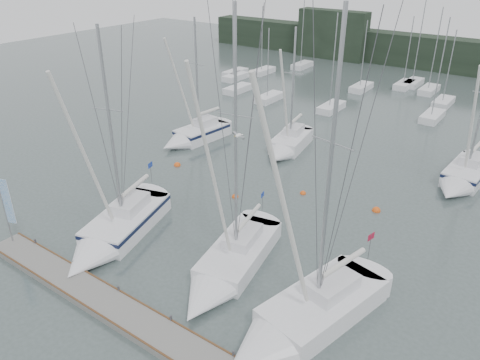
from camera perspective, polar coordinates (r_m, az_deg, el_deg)
name	(u,v)px	position (r m, az deg, el deg)	size (l,w,h in m)	color
ground	(193,272)	(28.98, -5.69, -11.14)	(160.00, 160.00, 0.00)	#44524F
dock	(131,318)	(26.26, -13.14, -16.02)	(24.00, 2.00, 0.40)	slate
far_treeline	(456,56)	(81.80, 24.81, 13.60)	(90.00, 4.00, 5.00)	black
far_building_left	(332,35)	(85.78, 11.21, 17.00)	(12.00, 3.00, 8.00)	black
mast_forest	(392,96)	(64.00, 18.08, 9.73)	(57.89, 26.67, 13.62)	silver
sailboat_near_left	(112,235)	(32.16, -15.39, -6.45)	(5.80, 10.47, 14.90)	silver
sailboat_near_center	(224,272)	(28.01, -1.98, -11.16)	(4.86, 10.54, 16.42)	silver
sailboat_near_right	(295,325)	(24.80, 6.71, -17.09)	(5.55, 10.81, 17.00)	silver
sailboat_mid_a	(192,136)	(47.15, -5.85, 5.34)	(3.59, 8.10, 12.82)	silver
sailboat_mid_b	(286,146)	(44.78, 5.63, 4.09)	(3.88, 8.01, 12.27)	silver
sailboat_mid_d	(462,178)	(42.45, 25.47, 0.19)	(3.32, 8.68, 12.61)	silver
buoy_a	(235,197)	(36.79, -0.60, -2.10)	(0.52, 0.52, 0.52)	#E85514
buoy_b	(376,211)	(36.39, 16.26, -3.63)	(0.64, 0.64, 0.64)	#E85514
buoy_c	(177,165)	(42.46, -7.65, 1.77)	(0.61, 0.61, 0.61)	#E85514
dock_banner	(6,205)	(32.83, -26.60, -2.70)	(0.68, 0.29, 4.67)	#989BA0
seagull	(238,135)	(24.26, -0.19, 5.46)	(0.96, 0.51, 0.20)	white
buoy_d	(303,194)	(37.64, 7.68, -1.65)	(0.48, 0.48, 0.48)	#E85514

